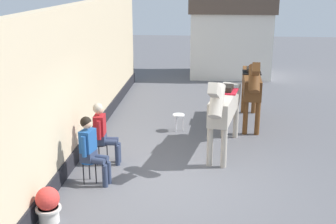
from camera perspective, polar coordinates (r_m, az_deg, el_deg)
ground_plane at (r=11.87m, az=2.69°, el=-2.33°), size 40.00×40.00×0.00m
pub_facade_wall at (r=10.42m, az=-11.73°, el=3.35°), size 0.34×14.00×3.40m
distant_cottage at (r=18.46m, az=8.15°, el=10.29°), size 3.40×2.60×3.50m
seated_visitor_near at (r=8.73m, az=-10.01°, el=-4.50°), size 0.61×0.48×1.39m
seated_visitor_far at (r=9.61m, az=-8.51°, el=-2.39°), size 0.61×0.49×1.39m
saddled_horse_near at (r=10.08m, az=7.36°, el=0.88°), size 0.86×2.97×2.06m
saddled_horse_far at (r=12.22m, az=10.85°, el=3.61°), size 0.55×3.00×2.06m
flower_planter_near at (r=7.71m, az=-15.40°, el=-11.56°), size 0.43×0.43×0.64m
spare_stool_white at (r=11.67m, az=1.40°, el=-0.59°), size 0.32×0.32×0.46m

